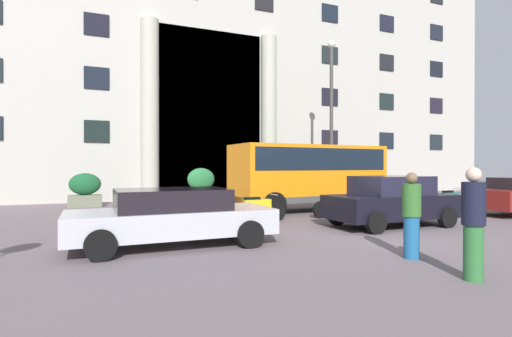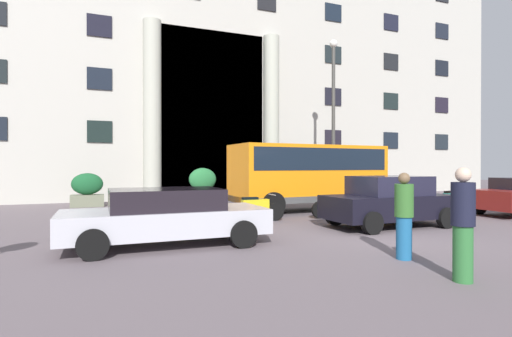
{
  "view_description": "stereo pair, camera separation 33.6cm",
  "coord_description": "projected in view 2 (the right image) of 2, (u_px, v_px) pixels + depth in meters",
  "views": [
    {
      "loc": [
        -7.37,
        -8.46,
        1.85
      ],
      "look_at": [
        -1.04,
        6.34,
        1.73
      ],
      "focal_mm": 27.63,
      "sensor_mm": 36.0,
      "label": 1
    },
    {
      "loc": [
        -7.06,
        -8.59,
        1.85
      ],
      "look_at": [
        -1.04,
        6.34,
        1.73
      ],
      "focal_mm": 27.63,
      "sensor_mm": 36.0,
      "label": 2
    }
  ],
  "objects": [
    {
      "name": "hedge_planter_west",
      "position": [
        203.0,
        186.0,
        19.43
      ],
      "size": [
        1.42,
        0.71,
        1.74
      ],
      "color": "#6F5E5B",
      "rests_on": "ground_plane"
    },
    {
      "name": "motorcycle_far_end",
      "position": [
        452.0,
        200.0,
        16.14
      ],
      "size": [
        2.08,
        0.6,
        0.89
      ],
      "rotation": [
        0.0,
        0.0,
        0.16
      ],
      "color": "black",
      "rests_on": "ground_plane"
    },
    {
      "name": "parked_sedan_second",
      "position": [
        389.0,
        201.0,
        11.9
      ],
      "size": [
        3.98,
        2.0,
        1.53
      ],
      "rotation": [
        0.0,
        0.0,
        0.01
      ],
      "color": "black",
      "rests_on": "ground_plane"
    },
    {
      "name": "orange_minibus",
      "position": [
        309.0,
        172.0,
        16.06
      ],
      "size": [
        6.42,
        2.74,
        2.67
      ],
      "rotation": [
        0.0,
        0.0,
        0.05
      ],
      "color": "orange",
      "rests_on": "ground_plane"
    },
    {
      "name": "hedge_planter_entrance_left",
      "position": [
        87.0,
        190.0,
        17.76
      ],
      "size": [
        1.4,
        0.75,
        1.52
      ],
      "color": "#686C57",
      "rests_on": "ground_plane"
    },
    {
      "name": "hedge_planter_far_west",
      "position": [
        264.0,
        187.0,
        20.38
      ],
      "size": [
        1.46,
        0.75,
        1.56
      ],
      "color": "gray",
      "rests_on": "ground_plane"
    },
    {
      "name": "parked_coupe_end",
      "position": [
        166.0,
        216.0,
        9.11
      ],
      "size": [
        4.61,
        2.08,
        1.31
      ],
      "rotation": [
        0.0,
        0.0,
        0.0
      ],
      "color": "#B3B3BC",
      "rests_on": "ground_plane"
    },
    {
      "name": "bus_stop_sign",
      "position": [
        380.0,
        171.0,
        19.39
      ],
      "size": [
        0.44,
        0.08,
        2.56
      ],
      "color": "#9C9F16",
      "rests_on": "ground_plane"
    },
    {
      "name": "office_building_facade",
      "position": [
        209.0,
        73.0,
        26.77
      ],
      "size": [
        40.58,
        9.72,
        16.3
      ],
      "color": "#B0ACA2",
      "rests_on": "ground_plane"
    },
    {
      "name": "lamppost_plaza_centre",
      "position": [
        333.0,
        108.0,
        20.19
      ],
      "size": [
        0.4,
        0.4,
        8.32
      ],
      "color": "#3F3F3B",
      "rests_on": "ground_plane"
    },
    {
      "name": "scooter_by_planter",
      "position": [
        254.0,
        208.0,
        12.91
      ],
      "size": [
        2.04,
        0.55,
        0.89
      ],
      "rotation": [
        0.0,
        0.0,
        -0.01
      ],
      "color": "black",
      "rests_on": "ground_plane"
    },
    {
      "name": "hedge_planter_entrance_right",
      "position": [
        362.0,
        186.0,
        23.29
      ],
      "size": [
        1.86,
        0.9,
        1.39
      ],
      "color": "slate",
      "rests_on": "ground_plane"
    },
    {
      "name": "ground_plane",
      "position": [
        380.0,
        236.0,
        10.62
      ],
      "size": [
        80.0,
        64.0,
        0.12
      ],
      "primitive_type": "cube",
      "color": "#64585D"
    },
    {
      "name": "pedestrian_woman_with_bag",
      "position": [
        404.0,
        216.0,
        7.76
      ],
      "size": [
        0.36,
        0.36,
        1.71
      ],
      "rotation": [
        0.0,
        0.0,
        0.24
      ],
      "color": "#1B5889",
      "rests_on": "ground_plane"
    },
    {
      "name": "pedestrian_man_crossing",
      "position": [
        463.0,
        224.0,
        6.25
      ],
      "size": [
        0.36,
        0.36,
        1.82
      ],
      "rotation": [
        0.0,
        0.0,
        2.26
      ],
      "color": "#2A6731",
      "rests_on": "ground_plane"
    },
    {
      "name": "motorcycle_near_kerb",
      "position": [
        337.0,
        205.0,
        14.03
      ],
      "size": [
        2.08,
        0.55,
        0.89
      ],
      "rotation": [
        0.0,
        0.0,
        -0.01
      ],
      "color": "black",
      "rests_on": "ground_plane"
    }
  ]
}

